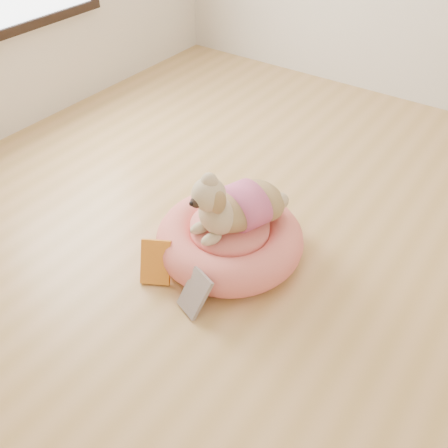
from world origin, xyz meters
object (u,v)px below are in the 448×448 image
Objects in this scene: pet_bed at (230,239)px; dog at (235,195)px; book_yellow at (156,262)px; book_white at (195,293)px.

dog is at bearing 12.28° from pet_bed.
book_yellow is (-0.21, -0.35, -0.27)m from dog.
book_white is (0.27, -0.05, -0.01)m from book_yellow.
dog is 0.49m from book_yellow.
book_yellow is 1.05× the size of book_white.
dog is 2.41× the size of book_white.
dog reaches higher than book_white.
book_yellow is at bearing -169.39° from book_white.
book_white is at bearing -38.32° from book_yellow.
pet_bed is 3.64× the size of book_white.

